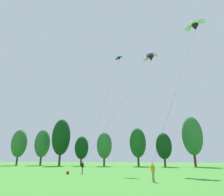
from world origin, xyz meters
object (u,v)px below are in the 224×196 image
Objects in this scene: parafoil_kite_high_purple at (151,57)px; parafoil_kite_mid_white at (195,25)px; kite_flyer_mid at (153,170)px; parafoil_kite_far_teal at (119,58)px; backpack at (68,173)px; kite_flyer_near at (82,166)px.

parafoil_kite_high_purple is 1.01× the size of parafoil_kite_mid_white.
parafoil_kite_far_teal is (-7.47, 20.62, 23.61)m from kite_flyer_mid.
parafoil_kite_mid_white is 58.56× the size of backpack.
parafoil_kite_high_purple is (-0.18, 20.83, 23.09)m from kite_flyer_mid.
parafoil_kite_high_purple reaches higher than kite_flyer_mid.
kite_flyer_mid is at bearing -70.08° from parafoil_kite_far_teal.
parafoil_kite_high_purple reaches higher than kite_flyer_near.
kite_flyer_near is at bearing 143.51° from kite_flyer_mid.
kite_flyer_mid is 0.07× the size of parafoil_kite_high_purple.
backpack is (-11.73, 6.26, -0.79)m from kite_flyer_mid.
parafoil_kite_far_teal is at bearing 43.47° from backpack.
parafoil_kite_high_purple is 12.67m from parafoil_kite_mid_white.
kite_flyer_near is 0.07× the size of parafoil_kite_far_teal.
kite_flyer_mid is 26.47m from parafoil_kite_mid_white.
parafoil_kite_mid_white is (7.80, 10.98, 22.78)m from kite_flyer_mid.
parafoil_kite_high_purple is 0.99× the size of parafoil_kite_far_teal.
kite_flyer_near is 28.45m from parafoil_kite_high_purple.
parafoil_kite_high_purple reaches higher than parafoil_kite_mid_white.
parafoil_kite_mid_white reaches higher than backpack.
parafoil_kite_mid_white is at bearing 54.61° from kite_flyer_mid.
backpack is (-11.55, -14.57, -23.87)m from parafoil_kite_high_purple.
kite_flyer_near is at bearing -101.40° from parafoil_kite_far_teal.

